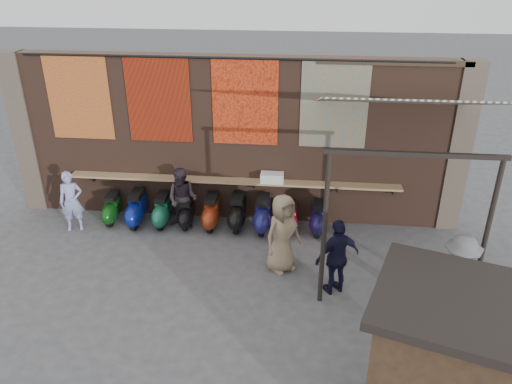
# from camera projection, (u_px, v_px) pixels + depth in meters

# --- Properties ---
(ground) EXTENTS (70.00, 70.00, 0.00)m
(ground) POSITION_uv_depth(u_px,v_px,m) (218.00, 275.00, 10.38)
(ground) COLOR #474749
(ground) RESTS_ON ground
(brick_wall) EXTENTS (10.00, 0.40, 4.00)m
(brick_wall) POSITION_uv_depth(u_px,v_px,m) (234.00, 140.00, 11.92)
(brick_wall) COLOR brown
(brick_wall) RESTS_ON ground
(pier_left) EXTENTS (0.50, 0.50, 4.00)m
(pier_left) POSITION_uv_depth(u_px,v_px,m) (27.00, 133.00, 12.39)
(pier_left) COLOR #4C4238
(pier_left) RESTS_ON ground
(pier_right) EXTENTS (0.50, 0.50, 4.00)m
(pier_right) POSITION_uv_depth(u_px,v_px,m) (458.00, 148.00, 11.44)
(pier_right) COLOR #4C4238
(pier_right) RESTS_ON ground
(eating_counter) EXTENTS (8.00, 0.32, 0.05)m
(eating_counter) POSITION_uv_depth(u_px,v_px,m) (233.00, 181.00, 11.98)
(eating_counter) COLOR #9E7A51
(eating_counter) RESTS_ON brick_wall
(shelf_box) EXTENTS (0.54, 0.29, 0.23)m
(shelf_box) POSITION_uv_depth(u_px,v_px,m) (272.00, 178.00, 11.80)
(shelf_box) COLOR white
(shelf_box) RESTS_ON eating_counter
(tapestry_redgold) EXTENTS (1.50, 0.02, 2.00)m
(tapestry_redgold) POSITION_uv_depth(u_px,v_px,m) (79.00, 98.00, 11.61)
(tapestry_redgold) COLOR maroon
(tapestry_redgold) RESTS_ON brick_wall
(tapestry_sun) EXTENTS (1.50, 0.02, 2.00)m
(tapestry_sun) POSITION_uv_depth(u_px,v_px,m) (159.00, 100.00, 11.44)
(tapestry_sun) COLOR red
(tapestry_sun) RESTS_ON brick_wall
(tapestry_orange) EXTENTS (1.50, 0.02, 2.00)m
(tapestry_orange) POSITION_uv_depth(u_px,v_px,m) (245.00, 102.00, 11.25)
(tapestry_orange) COLOR #D4451A
(tapestry_orange) RESTS_ON brick_wall
(tapestry_multi) EXTENTS (1.50, 0.02, 2.00)m
(tapestry_multi) POSITION_uv_depth(u_px,v_px,m) (334.00, 105.00, 11.07)
(tapestry_multi) COLOR #256A88
(tapestry_multi) RESTS_ON brick_wall
(hang_rail) EXTENTS (9.50, 0.06, 0.06)m
(hang_rail) POSITION_uv_depth(u_px,v_px,m) (231.00, 58.00, 10.84)
(hang_rail) COLOR black
(hang_rail) RESTS_ON brick_wall
(scooter_stool_0) EXTENTS (0.34, 0.76, 0.73)m
(scooter_stool_0) POSITION_uv_depth(u_px,v_px,m) (112.00, 209.00, 12.27)
(scooter_stool_0) COLOR #0D4410
(scooter_stool_0) RESTS_ON ground
(scooter_stool_1) EXTENTS (0.39, 0.87, 0.83)m
(scooter_stool_1) POSITION_uv_depth(u_px,v_px,m) (137.00, 209.00, 12.15)
(scooter_stool_1) COLOR navy
(scooter_stool_1) RESTS_ON ground
(scooter_stool_2) EXTENTS (0.37, 0.82, 0.78)m
(scooter_stool_2) POSITION_uv_depth(u_px,v_px,m) (163.00, 211.00, 12.13)
(scooter_stool_2) COLOR #1B6C4C
(scooter_stool_2) RESTS_ON ground
(scooter_stool_3) EXTENTS (0.32, 0.71, 0.68)m
(scooter_stool_3) POSITION_uv_depth(u_px,v_px,m) (187.00, 213.00, 12.10)
(scooter_stool_3) COLOR black
(scooter_stool_3) RESTS_ON ground
(scooter_stool_4) EXTENTS (0.38, 0.84, 0.80)m
(scooter_stool_4) POSITION_uv_depth(u_px,v_px,m) (212.00, 212.00, 12.04)
(scooter_stool_4) COLOR maroon
(scooter_stool_4) RESTS_ON ground
(scooter_stool_5) EXTENTS (0.39, 0.87, 0.83)m
(scooter_stool_5) POSITION_uv_depth(u_px,v_px,m) (238.00, 212.00, 11.99)
(scooter_stool_5) COLOR black
(scooter_stool_5) RESTS_ON ground
(scooter_stool_6) EXTENTS (0.40, 0.89, 0.84)m
(scooter_stool_6) POSITION_uv_depth(u_px,v_px,m) (263.00, 214.00, 11.88)
(scooter_stool_6) COLOR navy
(scooter_stool_6) RESTS_ON ground
(scooter_stool_7) EXTENTS (0.34, 0.75, 0.71)m
(scooter_stool_7) POSITION_uv_depth(u_px,v_px,m) (290.00, 218.00, 11.85)
(scooter_stool_7) COLOR #B70E26
(scooter_stool_7) RESTS_ON ground
(scooter_stool_8) EXTENTS (0.35, 0.78, 0.74)m
(scooter_stool_8) POSITION_uv_depth(u_px,v_px,m) (317.00, 218.00, 11.83)
(scooter_stool_8) COLOR #181246
(scooter_stool_8) RESTS_ON ground
(diner_left) EXTENTS (0.63, 0.52, 1.49)m
(diner_left) POSITION_uv_depth(u_px,v_px,m) (71.00, 201.00, 11.79)
(diner_left) COLOR #949CD7
(diner_left) RESTS_ON ground
(diner_right) EXTENTS (0.83, 0.70, 1.53)m
(diner_right) POSITION_uv_depth(u_px,v_px,m) (183.00, 199.00, 11.87)
(diner_right) COLOR #31262F
(diner_right) RESTS_ON ground
(shopper_navy) EXTENTS (1.01, 0.79, 1.59)m
(shopper_navy) POSITION_uv_depth(u_px,v_px,m) (337.00, 257.00, 9.56)
(shopper_navy) COLOR black
(shopper_navy) RESTS_ON ground
(shopper_grey) EXTENTS (1.19, 0.79, 1.72)m
(shopper_grey) POSITION_uv_depth(u_px,v_px,m) (457.00, 279.00, 8.83)
(shopper_grey) COLOR slate
(shopper_grey) RESTS_ON ground
(shopper_tan) EXTENTS (0.99, 0.97, 1.72)m
(shopper_tan) POSITION_uv_depth(u_px,v_px,m) (282.00, 233.00, 10.22)
(shopper_tan) COLOR #977E60
(shopper_tan) RESTS_ON ground
(market_stall) EXTENTS (2.52, 2.19, 2.30)m
(market_stall) POSITION_uv_depth(u_px,v_px,m) (461.00, 382.00, 6.33)
(market_stall) COLOR black
(market_stall) RESTS_ON ground
(stall_roof) EXTENTS (2.84, 2.49, 0.12)m
(stall_roof) POSITION_uv_depth(u_px,v_px,m) (480.00, 306.00, 5.80)
(stall_roof) COLOR black
(stall_roof) RESTS_ON market_stall
(stall_sign) EXTENTS (1.15, 0.42, 0.50)m
(stall_sign) POSITION_uv_depth(u_px,v_px,m) (472.00, 311.00, 6.78)
(stall_sign) COLOR gold
(stall_sign) RESTS_ON market_stall
(stall_shelf) EXTENTS (1.71, 0.65, 0.06)m
(stall_shelf) POSITION_uv_depth(u_px,v_px,m) (461.00, 357.00, 7.15)
(stall_shelf) COLOR #473321
(stall_shelf) RESTS_ON market_stall
(awning_canvas) EXTENTS (3.20, 3.28, 0.97)m
(awning_canvas) POSITION_uv_depth(u_px,v_px,m) (404.00, 101.00, 9.31)
(awning_canvas) COLOR beige
(awning_canvas) RESTS_ON brick_wall
(awning_ledger) EXTENTS (3.30, 0.08, 0.12)m
(awning_ledger) POSITION_uv_depth(u_px,v_px,m) (394.00, 63.00, 10.56)
(awning_ledger) COLOR #33261C
(awning_ledger) RESTS_ON brick_wall
(awning_header) EXTENTS (3.00, 0.08, 0.08)m
(awning_header) POSITION_uv_depth(u_px,v_px,m) (416.00, 154.00, 8.17)
(awning_header) COLOR black
(awning_header) RESTS_ON awning_post_left
(awning_post_left) EXTENTS (0.09, 0.09, 3.10)m
(awning_post_left) POSITION_uv_depth(u_px,v_px,m) (324.00, 231.00, 8.97)
(awning_post_left) COLOR black
(awning_post_left) RESTS_ON ground
(awning_post_right) EXTENTS (0.09, 0.09, 3.10)m
(awning_post_right) POSITION_uv_depth(u_px,v_px,m) (485.00, 239.00, 8.71)
(awning_post_right) COLOR black
(awning_post_right) RESTS_ON ground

